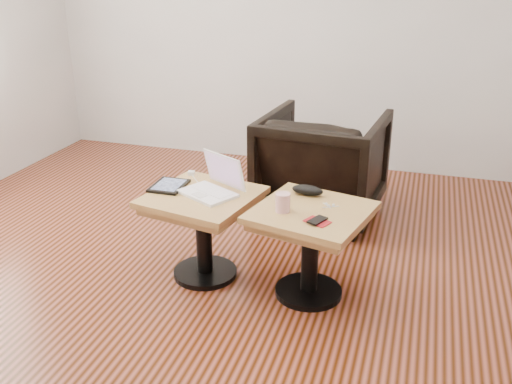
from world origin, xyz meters
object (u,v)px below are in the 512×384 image
(side_table_left, at_px, (203,215))
(laptop, at_px, (213,186))
(side_table_right, at_px, (311,231))
(striped_cup, at_px, (283,203))
(armchair, at_px, (322,165))

(side_table_left, xyz_separation_m, laptop, (0.05, 0.04, 0.17))
(side_table_right, height_order, striped_cup, striped_cup)
(laptop, height_order, armchair, armchair)
(striped_cup, relative_size, armchair, 0.12)
(laptop, bearing_deg, striped_cup, 11.58)
(laptop, relative_size, armchair, 0.47)
(armchair, bearing_deg, side_table_left, 71.24)
(striped_cup, bearing_deg, armchair, 90.20)
(side_table_left, distance_m, striped_cup, 0.52)
(side_table_right, distance_m, laptop, 0.59)
(side_table_right, relative_size, laptop, 1.77)
(striped_cup, xyz_separation_m, armchair, (-0.00, 1.13, -0.18))
(side_table_right, xyz_separation_m, armchair, (-0.14, 1.06, -0.01))
(side_table_right, height_order, armchair, armchair)
(side_table_left, height_order, side_table_right, same)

